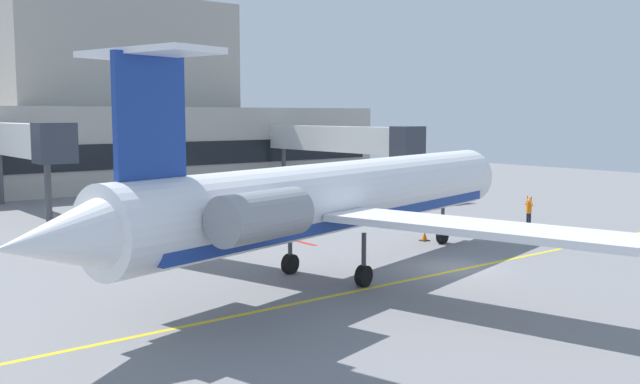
# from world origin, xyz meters

# --- Properties ---
(ground) EXTENTS (120.00, 120.00, 0.11)m
(ground) POSITION_xyz_m (-0.00, 0.00, -0.05)
(ground) COLOR slate
(terminal_building) EXTENTS (64.06, 15.56, 19.14)m
(terminal_building) POSITION_xyz_m (0.99, 47.95, 6.52)
(terminal_building) COLOR #ADA89E
(terminal_building) RESTS_ON ground
(jet_bridge_west) EXTENTS (2.40, 16.01, 6.67)m
(jet_bridge_west) POSITION_xyz_m (-10.15, 31.30, 5.27)
(jet_bridge_west) COLOR silver
(jet_bridge_west) RESTS_ON ground
(jet_bridge_east) EXTENTS (2.40, 20.49, 6.20)m
(jet_bridge_east) POSITION_xyz_m (17.80, 29.01, 4.83)
(jet_bridge_east) COLOR silver
(jet_bridge_east) RESTS_ON ground
(regional_jet) EXTENTS (31.38, 26.32, 9.25)m
(regional_jet) POSITION_xyz_m (-5.55, 2.06, 3.55)
(regional_jet) COLOR white
(regional_jet) RESTS_ON ground
(baggage_tug) EXTENTS (3.87, 2.97, 2.09)m
(baggage_tug) POSITION_xyz_m (3.73, 25.70, 0.95)
(baggage_tug) COLOR silver
(baggage_tug) RESTS_ON ground
(fuel_tank) EXTENTS (8.35, 2.31, 2.31)m
(fuel_tank) POSITION_xyz_m (11.50, 27.47, 1.31)
(fuel_tank) COLOR white
(fuel_tank) RESTS_ON ground
(marshaller) EXTENTS (0.39, 0.80, 1.98)m
(marshaller) POSITION_xyz_m (13.27, 5.17, 1.02)
(marshaller) COLOR #191E33
(marshaller) RESTS_ON ground
(safety_cone_alpha) EXTENTS (0.47, 0.47, 0.55)m
(safety_cone_alpha) POSITION_xyz_m (-11.92, 10.06, 0.25)
(safety_cone_alpha) COLOR orange
(safety_cone_alpha) RESTS_ON ground
(safety_cone_bravo) EXTENTS (0.47, 0.47, 0.55)m
(safety_cone_bravo) POSITION_xyz_m (4.27, 5.83, 0.25)
(safety_cone_bravo) COLOR orange
(safety_cone_bravo) RESTS_ON ground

